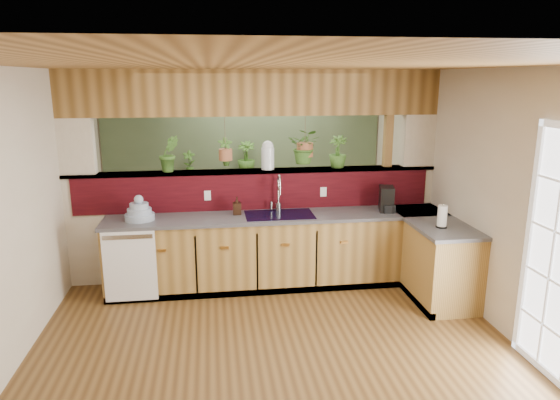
{
  "coord_description": "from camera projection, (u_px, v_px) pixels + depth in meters",
  "views": [
    {
      "loc": [
        -0.54,
        -4.75,
        2.5
      ],
      "look_at": [
        0.22,
        0.7,
        1.15
      ],
      "focal_mm": 32.0,
      "sensor_mm": 36.0,
      "label": 1
    }
  ],
  "objects": [
    {
      "name": "ground",
      "position": [
        268.0,
        323.0,
        5.24
      ],
      "size": [
        4.6,
        7.0,
        0.01
      ],
      "primitive_type": "cube",
      "color": "#563A1A",
      "rests_on": "ground"
    },
    {
      "name": "ceiling",
      "position": [
        267.0,
        67.0,
        4.61
      ],
      "size": [
        4.6,
        7.0,
        0.01
      ],
      "primitive_type": "cube",
      "color": "brown",
      "rests_on": "ground"
    },
    {
      "name": "wall_back",
      "position": [
        244.0,
        152.0,
        8.29
      ],
      "size": [
        4.6,
        0.02,
        2.6
      ],
      "primitive_type": "cube",
      "color": "beige",
      "rests_on": "ground"
    },
    {
      "name": "wall_left",
      "position": [
        21.0,
        211.0,
        4.62
      ],
      "size": [
        0.02,
        7.0,
        2.6
      ],
      "primitive_type": "cube",
      "color": "beige",
      "rests_on": "ground"
    },
    {
      "name": "wall_right",
      "position": [
        485.0,
        195.0,
        5.23
      ],
      "size": [
        0.02,
        7.0,
        2.6
      ],
      "primitive_type": "cube",
      "color": "beige",
      "rests_on": "ground"
    },
    {
      "name": "pass_through_partition",
      "position": [
        258.0,
        185.0,
        6.25
      ],
      "size": [
        4.6,
        0.21,
        2.6
      ],
      "color": "beige",
      "rests_on": "ground"
    },
    {
      "name": "pass_through_ledge",
      "position": [
        255.0,
        171.0,
        6.21
      ],
      "size": [
        4.6,
        0.21,
        0.04
      ],
      "primitive_type": "cube",
      "color": "brown",
      "rests_on": "ground"
    },
    {
      "name": "header_beam",
      "position": [
        254.0,
        93.0,
        5.98
      ],
      "size": [
        4.6,
        0.15,
        0.55
      ],
      "primitive_type": "cube",
      "color": "brown",
      "rests_on": "ground"
    },
    {
      "name": "sage_backwall",
      "position": [
        244.0,
        152.0,
        8.27
      ],
      "size": [
        4.55,
        0.02,
        2.55
      ],
      "primitive_type": "cube",
      "color": "#546A48",
      "rests_on": "ground"
    },
    {
      "name": "countertop",
      "position": [
        328.0,
        251.0,
        6.08
      ],
      "size": [
        4.14,
        1.52,
        0.9
      ],
      "color": "olive",
      "rests_on": "ground"
    },
    {
      "name": "dishwasher",
      "position": [
        130.0,
        266.0,
        5.57
      ],
      "size": [
        0.58,
        0.03,
        0.82
      ],
      "color": "white",
      "rests_on": "ground"
    },
    {
      "name": "navy_sink",
      "position": [
        279.0,
        221.0,
        6.01
      ],
      "size": [
        0.82,
        0.5,
        0.18
      ],
      "color": "black",
      "rests_on": "countertop"
    },
    {
      "name": "faucet",
      "position": [
        278.0,
        192.0,
        6.08
      ],
      "size": [
        0.2,
        0.2,
        0.46
      ],
      "color": "#B7B7B2",
      "rests_on": "countertop"
    },
    {
      "name": "dish_stack",
      "position": [
        139.0,
        212.0,
        5.75
      ],
      "size": [
        0.34,
        0.34,
        0.3
      ],
      "color": "#90A1BA",
      "rests_on": "countertop"
    },
    {
      "name": "soap_dispenser",
      "position": [
        237.0,
        206.0,
        5.98
      ],
      "size": [
        0.1,
        0.1,
        0.21
      ],
      "primitive_type": "imported",
      "rotation": [
        0.0,
        0.0,
        0.01
      ],
      "color": "#331E12",
      "rests_on": "countertop"
    },
    {
      "name": "coffee_maker",
      "position": [
        387.0,
        200.0,
        6.13
      ],
      "size": [
        0.16,
        0.27,
        0.31
      ],
      "rotation": [
        0.0,
        0.0,
        -0.24
      ],
      "color": "black",
      "rests_on": "countertop"
    },
    {
      "name": "paper_towel",
      "position": [
        442.0,
        217.0,
        5.46
      ],
      "size": [
        0.12,
        0.12,
        0.26
      ],
      "color": "black",
      "rests_on": "countertop"
    },
    {
      "name": "glass_jar",
      "position": [
        268.0,
        155.0,
        6.18
      ],
      "size": [
        0.16,
        0.16,
        0.36
      ],
      "color": "silver",
      "rests_on": "pass_through_ledge"
    },
    {
      "name": "ledge_plant_left",
      "position": [
        169.0,
        154.0,
        6.01
      ],
      "size": [
        0.29,
        0.26,
        0.44
      ],
      "primitive_type": "imported",
      "rotation": [
        0.0,
        0.0,
        0.32
      ],
      "color": "#366021",
      "rests_on": "pass_through_ledge"
    },
    {
      "name": "ledge_plant_right",
      "position": [
        338.0,
        152.0,
        6.29
      ],
      "size": [
        0.3,
        0.3,
        0.41
      ],
      "primitive_type": "imported",
      "rotation": [
        0.0,
        0.0,
        -0.43
      ],
      "color": "#366021",
      "rests_on": "pass_through_ledge"
    },
    {
      "name": "hanging_plant_a",
      "position": [
        225.0,
        143.0,
        6.07
      ],
      "size": [
        0.2,
        0.16,
        0.54
      ],
      "color": "brown",
      "rests_on": "header_beam"
    },
    {
      "name": "hanging_plant_b",
      "position": [
        305.0,
        131.0,
        6.17
      ],
      "size": [
        0.49,
        0.46,
        0.56
      ],
      "color": "brown",
      "rests_on": "header_beam"
    },
    {
      "name": "shelving_console",
      "position": [
        214.0,
        203.0,
        8.17
      ],
      "size": [
        1.51,
        0.48,
        0.99
      ],
      "primitive_type": "cube",
      "rotation": [
        0.0,
        0.0,
        -0.05
      ],
      "color": "black",
      "rests_on": "ground"
    },
    {
      "name": "shelf_plant_a",
      "position": [
        189.0,
        162.0,
        7.96
      ],
      "size": [
        0.21,
        0.14,
        0.38
      ],
      "primitive_type": "imported",
      "rotation": [
        0.0,
        0.0,
        -0.04
      ],
      "color": "#366021",
      "rests_on": "shelving_console"
    },
    {
      "name": "shelf_plant_b",
      "position": [
        246.0,
        157.0,
        8.07
      ],
      "size": [
        0.32,
        0.32,
        0.51
      ],
      "primitive_type": "imported",
      "rotation": [
        0.0,
        0.0,
        -0.11
      ],
      "color": "#366021",
      "rests_on": "shelving_console"
    },
    {
      "name": "floor_plant",
      "position": [
        278.0,
        225.0,
        7.31
      ],
      "size": [
        0.79,
        0.7,
        0.81
      ],
      "primitive_type": "imported",
      "rotation": [
        0.0,
        0.0,
        0.09
      ],
      "color": "#366021",
      "rests_on": "ground"
    }
  ]
}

